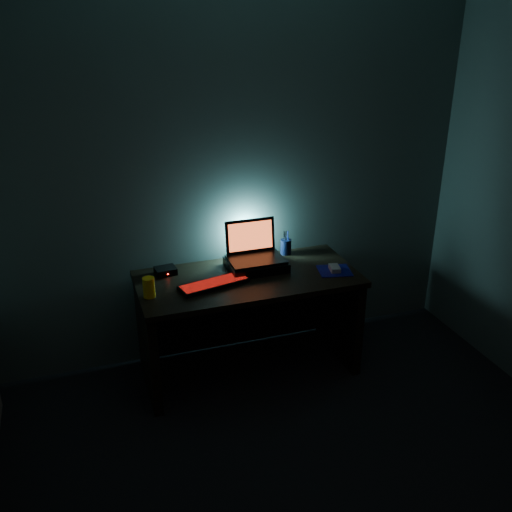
{
  "coord_description": "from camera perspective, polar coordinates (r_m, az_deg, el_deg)",
  "views": [
    {
      "loc": [
        -1.06,
        -1.7,
        2.43
      ],
      "look_at": [
        0.04,
        1.57,
        0.92
      ],
      "focal_mm": 40.0,
      "sensor_mm": 36.0,
      "label": 1
    }
  ],
  "objects": [
    {
      "name": "mouse",
      "position": [
        3.98,
        7.87,
        -1.23
      ],
      "size": [
        0.08,
        0.12,
        0.03
      ],
      "primitive_type": "cube",
      "rotation": [
        0.0,
        0.0,
        -0.2
      ],
      "color": "gray",
      "rests_on": "mousepad"
    },
    {
      "name": "desk",
      "position": [
        4.03,
        -1.0,
        -5.05
      ],
      "size": [
        1.5,
        0.7,
        0.75
      ],
      "color": "black",
      "rests_on": "ground"
    },
    {
      "name": "pen_cup",
      "position": [
        4.2,
        3.01,
        0.93
      ],
      "size": [
        0.08,
        0.08,
        0.11
      ],
      "primitive_type": "cylinder",
      "rotation": [
        0.0,
        0.0,
        0.05
      ],
      "color": "black",
      "rests_on": "desk"
    },
    {
      "name": "mousepad",
      "position": [
        3.98,
        7.85,
        -1.46
      ],
      "size": [
        0.26,
        0.24,
        0.0
      ],
      "primitive_type": "cube",
      "rotation": [
        0.0,
        0.0,
        -0.2
      ],
      "color": "#0D0D60",
      "rests_on": "desk"
    },
    {
      "name": "juice_glass",
      "position": [
        3.64,
        -10.65,
        -3.11
      ],
      "size": [
        0.08,
        0.08,
        0.13
      ],
      "primitive_type": "cylinder",
      "rotation": [
        0.0,
        0.0,
        -0.07
      ],
      "color": "#F8B60D",
      "rests_on": "desk"
    },
    {
      "name": "room",
      "position": [
        2.33,
        11.57,
        -7.29
      ],
      "size": [
        3.5,
        4.0,
        2.5
      ],
      "color": "black",
      "rests_on": "ground"
    },
    {
      "name": "router",
      "position": [
        3.94,
        -9.04,
        -1.47
      ],
      "size": [
        0.15,
        0.13,
        0.05
      ],
      "rotation": [
        0.0,
        0.0,
        0.11
      ],
      "color": "black",
      "rests_on": "desk"
    },
    {
      "name": "keyboard",
      "position": [
        3.74,
        -4.24,
        -2.8
      ],
      "size": [
        0.49,
        0.24,
        0.03
      ],
      "rotation": [
        0.0,
        0.0,
        0.22
      ],
      "color": "black",
      "rests_on": "desk"
    },
    {
      "name": "riser",
      "position": [
        3.97,
        0.01,
        -0.86
      ],
      "size": [
        0.4,
        0.3,
        0.06
      ],
      "primitive_type": "cube",
      "rotation": [
        0.0,
        0.0,
        0.0
      ],
      "color": "black",
      "rests_on": "desk"
    },
    {
      "name": "laptop",
      "position": [
        3.98,
        -0.23,
        0.61
      ],
      "size": [
        0.38,
        0.28,
        0.26
      ],
      "rotation": [
        0.0,
        0.0,
        0.0
      ],
      "color": "black",
      "rests_on": "riser"
    }
  ]
}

